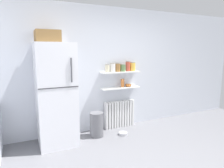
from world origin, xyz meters
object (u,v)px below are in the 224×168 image
(storage_jar_5, at_px, (133,67))
(pet_food_bowl, at_px, (123,134))
(trash_bin, at_px, (97,124))
(storage_jar_3, at_px, (123,68))
(storage_jar_4, at_px, (128,66))
(storage_jar_0, at_px, (107,68))
(radiator, at_px, (119,114))
(storage_jar_1, at_px, (113,67))
(vase, at_px, (123,83))
(shelf_bowl, at_px, (128,85))
(storage_jar_2, at_px, (118,67))
(refrigerator, at_px, (56,92))

(storage_jar_5, height_order, pet_food_bowl, storage_jar_5)
(trash_bin, bearing_deg, storage_jar_3, 18.32)
(storage_jar_4, bearing_deg, storage_jar_0, 180.00)
(radiator, distance_m, storage_jar_1, 1.07)
(vase, distance_m, shelf_bowl, 0.16)
(storage_jar_5, bearing_deg, trash_bin, -166.18)
(storage_jar_5, height_order, trash_bin, storage_jar_5)
(vase, height_order, shelf_bowl, vase)
(radiator, bearing_deg, trash_bin, -157.75)
(storage_jar_0, distance_m, storage_jar_2, 0.24)
(refrigerator, height_order, storage_jar_0, refrigerator)
(storage_jar_0, relative_size, storage_jar_4, 0.77)
(refrigerator, distance_m, shelf_bowl, 1.63)
(storage_jar_3, relative_size, shelf_bowl, 1.15)
(storage_jar_0, bearing_deg, radiator, 5.62)
(storage_jar_5, bearing_deg, pet_food_bowl, -137.73)
(storage_jar_0, bearing_deg, refrigerator, -168.64)
(shelf_bowl, height_order, trash_bin, shelf_bowl)
(storage_jar_2, height_order, pet_food_bowl, storage_jar_2)
(shelf_bowl, bearing_deg, radiator, 171.55)
(refrigerator, distance_m, storage_jar_0, 1.19)
(storage_jar_3, bearing_deg, storage_jar_0, 180.00)
(refrigerator, bearing_deg, storage_jar_5, 7.37)
(storage_jar_0, distance_m, trash_bin, 1.17)
(refrigerator, bearing_deg, storage_jar_3, 8.58)
(storage_jar_2, xyz_separation_m, storage_jar_4, (0.24, 0.00, 0.02))
(storage_jar_4, bearing_deg, storage_jar_5, 0.00)
(shelf_bowl, height_order, pet_food_bowl, shelf_bowl)
(pet_food_bowl, bearing_deg, shelf_bowl, 49.98)
(storage_jar_0, distance_m, storage_jar_5, 0.61)
(pet_food_bowl, bearing_deg, storage_jar_5, 42.27)
(radiator, distance_m, trash_bin, 0.70)
(radiator, xyz_separation_m, vase, (0.06, -0.03, 0.70))
(storage_jar_2, bearing_deg, storage_jar_3, 0.00)
(radiator, height_order, vase, vase)
(radiator, bearing_deg, storage_jar_0, -174.38)
(shelf_bowl, bearing_deg, storage_jar_5, 0.00)
(storage_jar_4, height_order, shelf_bowl, storage_jar_4)
(storage_jar_1, height_order, storage_jar_2, storage_jar_1)
(radiator, relative_size, vase, 3.86)
(storage_jar_1, relative_size, vase, 1.08)
(storage_jar_1, relative_size, storage_jar_4, 0.86)
(storage_jar_4, xyz_separation_m, shelf_bowl, (0.02, 0.00, -0.42))
(refrigerator, bearing_deg, storage_jar_4, 7.93)
(radiator, height_order, storage_jar_4, storage_jar_4)
(refrigerator, distance_m, storage_jar_4, 1.66)
(storage_jar_1, xyz_separation_m, storage_jar_2, (0.12, -0.00, -0.00))
(refrigerator, height_order, radiator, refrigerator)
(refrigerator, relative_size, shelf_bowl, 14.13)
(refrigerator, bearing_deg, shelf_bowl, 7.84)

